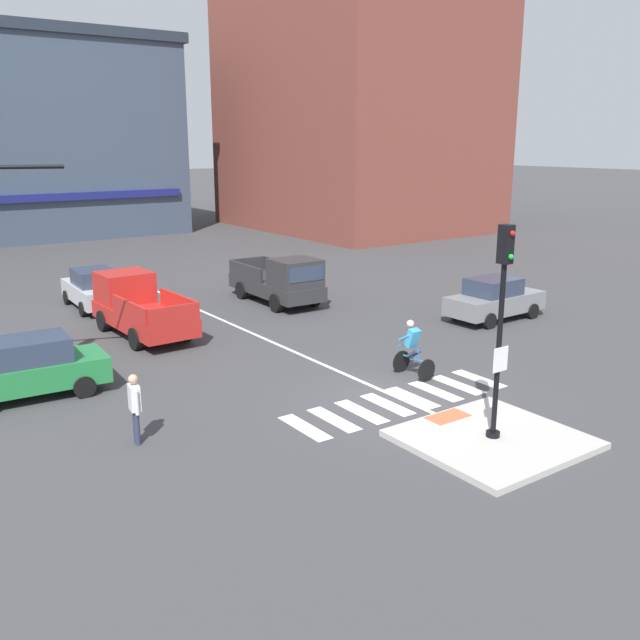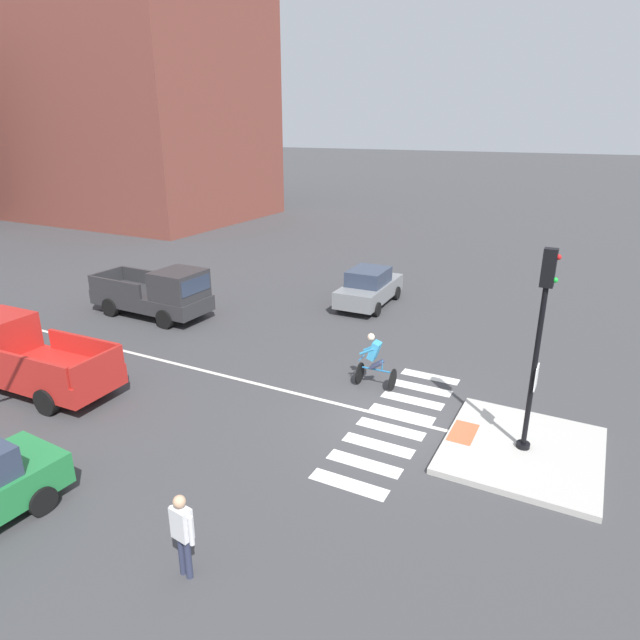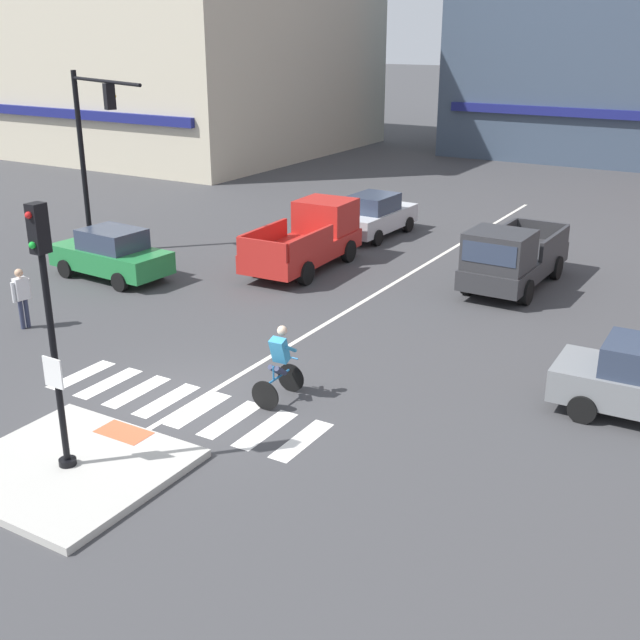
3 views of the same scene
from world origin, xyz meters
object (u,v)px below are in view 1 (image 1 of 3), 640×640
signal_pole (501,313)px  pickup_truck_red_westbound_far (138,307)px  cyclist (413,348)px  car_grey_cross_right (494,299)px  car_green_cross_left (28,368)px  pickup_truck_charcoal_eastbound_far (281,282)px  pedestrian_at_curb_left (135,403)px  car_silver_westbound_distant (94,289)px

signal_pole → pickup_truck_red_westbound_far: bearing=103.1°
pickup_truck_red_westbound_far → cyclist: size_ratio=3.07×
car_grey_cross_right → pickup_truck_red_westbound_far: pickup_truck_red_westbound_far is taller
signal_pole → cyclist: (1.66, 4.54, -2.20)m
car_green_cross_left → pickup_truck_charcoal_eastbound_far: pickup_truck_charcoal_eastbound_far is taller
car_green_cross_left → signal_pole: bearing=-49.2°
car_green_cross_left → cyclist: cyclist is taller
cyclist → car_grey_cross_right: bearing=23.8°
pedestrian_at_curb_left → pickup_truck_charcoal_eastbound_far: bearing=44.5°
car_green_cross_left → car_silver_westbound_distant: size_ratio=1.01×
cyclist → pickup_truck_charcoal_eastbound_far: bearing=79.9°
pickup_truck_charcoal_eastbound_far → pickup_truck_red_westbound_far: bearing=-171.7°
cyclist → car_green_cross_left: bearing=154.0°
car_green_cross_left → pickup_truck_red_westbound_far: 6.54m
car_grey_cross_right → pickup_truck_charcoal_eastbound_far: size_ratio=0.81×
car_green_cross_left → pedestrian_at_curb_left: size_ratio=2.51×
pedestrian_at_curb_left → cyclist: bearing=-0.8°
pickup_truck_red_westbound_far → pedestrian_at_curb_left: bearing=-111.3°
car_silver_westbound_distant → pickup_truck_charcoal_eastbound_far: size_ratio=0.81×
car_grey_cross_right → car_silver_westbound_distant: 16.19m
signal_pole → car_grey_cross_right: (8.82, 7.71, -2.26)m
car_silver_westbound_distant → cyclist: 14.81m
car_green_cross_left → pickup_truck_red_westbound_far: bearing=43.1°
pedestrian_at_curb_left → car_green_cross_left: bearing=105.3°
cyclist → signal_pole: bearing=-110.0°
car_silver_westbound_distant → car_green_cross_left: bearing=-117.0°
pickup_truck_red_westbound_far → pedestrian_at_curb_left: pickup_truck_red_westbound_far is taller
pickup_truck_charcoal_eastbound_far → car_grey_cross_right: bearing=-52.4°
pickup_truck_charcoal_eastbound_far → cyclist: bearing=-100.1°
signal_pole → car_green_cross_left: size_ratio=1.16×
car_green_cross_left → car_silver_westbound_distant: 10.44m
car_silver_westbound_distant → pickup_truck_red_westbound_far: bearing=-89.6°
car_green_cross_left → cyclist: 10.70m
car_grey_cross_right → pedestrian_at_curb_left: pedestrian_at_curb_left is taller
car_grey_cross_right → car_green_cross_left: (-16.78, 1.52, 0.00)m
signal_pole → car_grey_cross_right: size_ratio=1.17×
signal_pole → cyclist: bearing=70.0°
signal_pole → car_silver_westbound_distant: 18.94m
car_silver_westbound_distant → cyclist: cyclist is taller
car_green_cross_left → pickup_truck_charcoal_eastbound_far: size_ratio=0.82×
car_silver_westbound_distant → pedestrian_at_curb_left: pedestrian_at_curb_left is taller
pickup_truck_red_westbound_far → car_grey_cross_right: bearing=-26.5°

